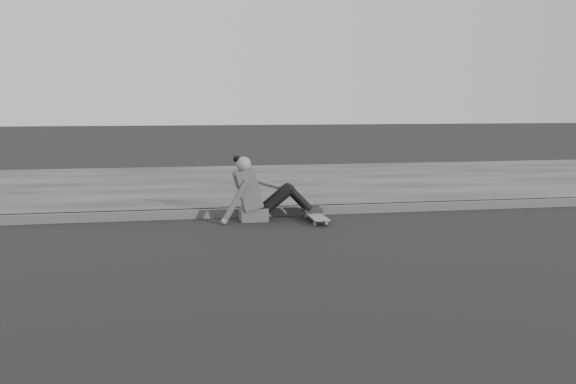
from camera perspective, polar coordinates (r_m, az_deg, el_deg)
name	(u,v)px	position (r m, az deg, el deg)	size (l,w,h in m)	color
ground	(531,249)	(7.43, 20.77, -4.77)	(80.00, 80.00, 0.00)	black
curb	(434,206)	(9.67, 12.82, -1.24)	(24.00, 0.16, 0.12)	#4B4B4B
sidewalk	(370,182)	(12.47, 7.30, 0.92)	(24.00, 6.00, 0.12)	#3E3E3E
skateboard	(316,216)	(8.53, 2.49, -2.18)	(0.20, 0.78, 0.09)	#979792
seated_woman	(258,194)	(8.59, -2.65, -0.15)	(1.38, 0.46, 0.88)	#4C4C4F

